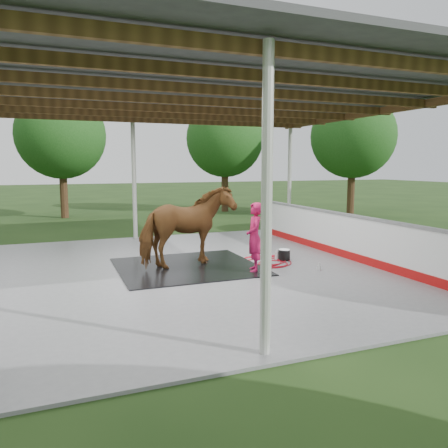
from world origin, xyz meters
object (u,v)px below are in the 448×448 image
object	(u,v)px
horse	(187,227)
wash_bucket	(284,255)
handler	(255,237)
dasher_board	(341,236)

from	to	relation	value
horse	wash_bucket	world-z (taller)	horse
horse	handler	distance (m)	1.61
handler	wash_bucket	xyz separation A→B (m)	(1.20, 0.78, -0.64)
handler	horse	bearing A→B (deg)	-107.05
horse	wash_bucket	size ratio (longest dim) A/B	7.49
dasher_board	wash_bucket	xyz separation A→B (m)	(-1.66, 0.07, -0.40)
dasher_board	handler	xyz separation A→B (m)	(-2.86, -0.70, 0.24)
handler	wash_bucket	distance (m)	1.57
handler	wash_bucket	world-z (taller)	handler
dasher_board	wash_bucket	size ratio (longest dim) A/B	26.83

